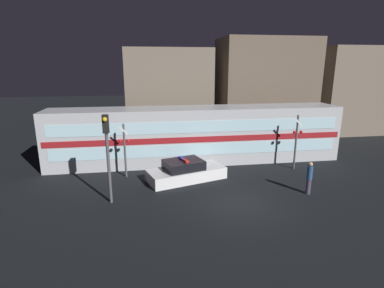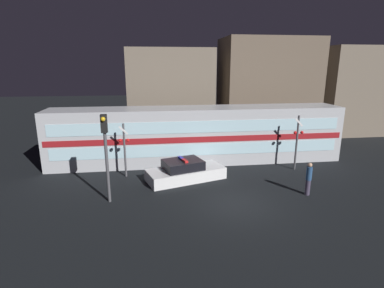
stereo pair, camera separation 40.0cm
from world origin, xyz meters
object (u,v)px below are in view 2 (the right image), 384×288
object	(u,v)px
police_car	(185,172)
crossing_signal_near	(297,140)
traffic_light_corner	(106,146)
train	(197,135)
pedestrian	(309,179)

from	to	relation	value
police_car	crossing_signal_near	xyz separation A→B (m)	(7.67, 0.85, 1.56)
police_car	traffic_light_corner	size ratio (longest dim) A/B	1.11
train	traffic_light_corner	size ratio (longest dim) A/B	4.55
pedestrian	traffic_light_corner	size ratio (longest dim) A/B	0.40
train	police_car	xyz separation A→B (m)	(-1.31, -3.59, -1.49)
pedestrian	train	bearing A→B (deg)	127.16
pedestrian	crossing_signal_near	distance (m)	4.36
train	pedestrian	world-z (taller)	train
pedestrian	crossing_signal_near	xyz separation A→B (m)	(1.23, 4.03, 1.13)
crossing_signal_near	traffic_light_corner	world-z (taller)	traffic_light_corner
train	traffic_light_corner	world-z (taller)	traffic_light_corner
train	crossing_signal_near	world-z (taller)	train
train	traffic_light_corner	bearing A→B (deg)	-131.98
train	pedestrian	size ratio (longest dim) A/B	11.34
pedestrian	traffic_light_corner	xyz separation A→B (m)	(-10.72, 0.56, 2.09)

